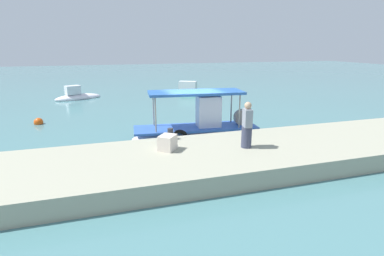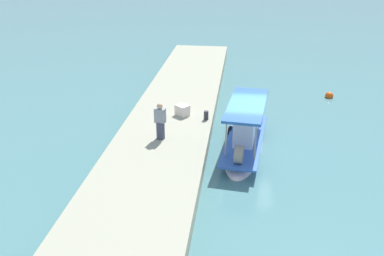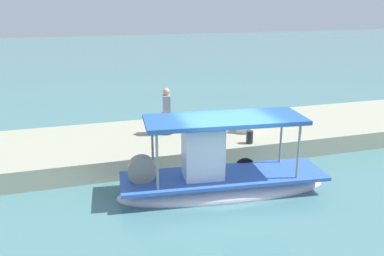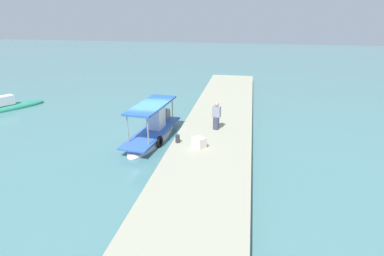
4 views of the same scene
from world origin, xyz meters
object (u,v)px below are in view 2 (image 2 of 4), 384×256
(mooring_bollard, at_px, (206,115))
(marker_buoy, at_px, (329,96))
(fisherman_near_bollard, at_px, (160,123))
(main_fishing_boat, at_px, (244,142))
(cargo_crate, at_px, (182,110))

(mooring_bollard, xyz_separation_m, marker_buoy, (-6.09, 7.23, -0.79))
(mooring_bollard, bearing_deg, fisherman_near_bollard, -37.05)
(fisherman_near_bollard, bearing_deg, main_fishing_boat, 99.09)
(main_fishing_boat, height_order, mooring_bollard, main_fishing_boat)
(main_fishing_boat, height_order, marker_buoy, main_fishing_boat)
(cargo_crate, bearing_deg, main_fishing_boat, 55.06)
(fisherman_near_bollard, distance_m, cargo_crate, 3.01)
(fisherman_near_bollard, bearing_deg, mooring_bollard, 142.95)
(main_fishing_boat, bearing_deg, cargo_crate, -124.94)
(mooring_bollard, distance_m, cargo_crate, 1.35)
(mooring_bollard, bearing_deg, marker_buoy, 130.10)
(main_fishing_boat, height_order, cargo_crate, main_fishing_boat)
(main_fishing_boat, relative_size, cargo_crate, 9.77)
(main_fishing_boat, height_order, fisherman_near_bollard, fisherman_near_bollard)
(mooring_bollard, bearing_deg, cargo_crate, -107.95)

